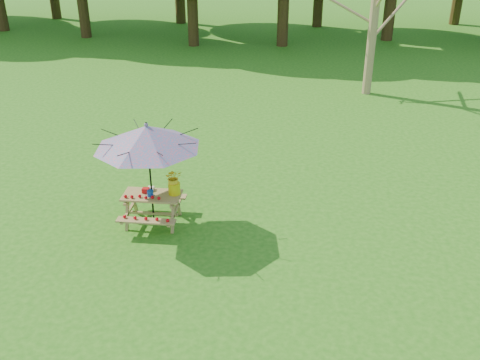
# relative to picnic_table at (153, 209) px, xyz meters

# --- Properties ---
(ground) EXTENTS (120.00, 120.00, 0.00)m
(ground) POSITION_rel_picnic_table_xyz_m (-0.25, -2.48, -0.33)
(ground) COLOR #226813
(ground) RESTS_ON ground
(picnic_table) EXTENTS (1.20, 1.32, 0.67)m
(picnic_table) POSITION_rel_picnic_table_xyz_m (0.00, 0.00, 0.00)
(picnic_table) COLOR #A38049
(picnic_table) RESTS_ON ground
(patio_umbrella) EXTENTS (2.63, 2.63, 2.25)m
(patio_umbrella) POSITION_rel_picnic_table_xyz_m (0.00, 0.00, 1.62)
(patio_umbrella) COLOR black
(patio_umbrella) RESTS_ON ground
(produce_bins) EXTENTS (0.27, 0.41, 0.13)m
(produce_bins) POSITION_rel_picnic_table_xyz_m (-0.07, 0.04, 0.40)
(produce_bins) COLOR red
(produce_bins) RESTS_ON picnic_table
(tomatoes_row) EXTENTS (0.77, 0.13, 0.07)m
(tomatoes_row) POSITION_rel_picnic_table_xyz_m (-0.15, -0.18, 0.38)
(tomatoes_row) COLOR red
(tomatoes_row) RESTS_ON picnic_table
(flower_bucket) EXTENTS (0.42, 0.39, 0.56)m
(flower_bucket) POSITION_rel_picnic_table_xyz_m (0.46, 0.09, 0.64)
(flower_bucket) COLOR yellow
(flower_bucket) RESTS_ON picnic_table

